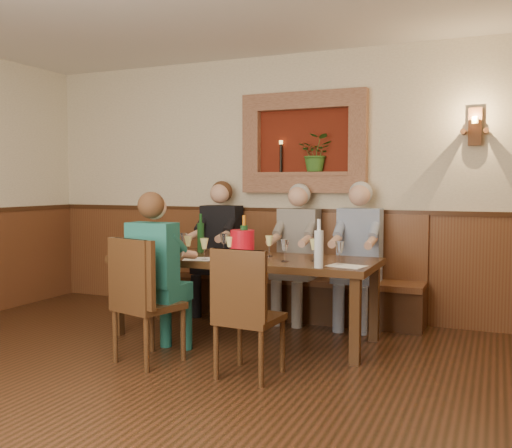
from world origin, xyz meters
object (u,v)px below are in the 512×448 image
(bench, at_px, (280,286))
(wine_bottle_green_a, at_px, (244,240))
(chair_near_left, at_px, (147,326))
(person_bench_mid, at_px, (296,264))
(water_bottle, at_px, (319,248))
(spittoon_bucket, at_px, (242,244))
(person_bench_left, at_px, (218,258))
(person_chair_front, at_px, (159,289))
(wine_bottle_green_b, at_px, (201,237))
(chair_near_right, at_px, (249,339))
(person_bench_right, at_px, (357,267))
(dining_table, at_px, (244,265))

(bench, relative_size, wine_bottle_green_a, 7.88)
(bench, distance_m, chair_near_left, 1.93)
(person_bench_mid, relative_size, water_bottle, 3.66)
(chair_near_left, relative_size, spittoon_bucket, 4.03)
(chair_near_left, height_order, person_bench_left, person_bench_left)
(person_chair_front, relative_size, wine_bottle_green_b, 3.61)
(chair_near_right, bearing_deg, wine_bottle_green_a, 119.75)
(wine_bottle_green_b, bearing_deg, chair_near_right, -48.11)
(person_bench_mid, xyz_separation_m, person_bench_right, (0.64, -0.00, 0.01))
(chair_near_left, xyz_separation_m, person_bench_mid, (0.63, 1.78, 0.30))
(person_bench_right, distance_m, person_chair_front, 2.05)
(person_bench_mid, distance_m, water_bottle, 1.40)
(wine_bottle_green_b, bearing_deg, person_bench_left, 102.92)
(dining_table, bearing_deg, chair_near_left, -113.60)
(person_bench_right, xyz_separation_m, wine_bottle_green_a, (-0.84, -0.86, 0.31))
(wine_bottle_green_b, bearing_deg, person_bench_mid, 41.75)
(dining_table, height_order, chair_near_left, chair_near_left)
(person_bench_mid, height_order, spittoon_bucket, person_bench_mid)
(person_chair_front, relative_size, spittoon_bucket, 5.46)
(dining_table, height_order, person_bench_mid, person_bench_mid)
(chair_near_left, bearing_deg, wine_bottle_green_b, 112.20)
(chair_near_right, xyz_separation_m, person_bench_left, (-1.15, 1.78, 0.32))
(dining_table, bearing_deg, wine_bottle_green_b, 162.49)
(dining_table, xyz_separation_m, person_chair_front, (-0.41, -0.78, -0.12))
(chair_near_left, bearing_deg, chair_near_right, 15.98)
(chair_near_right, xyz_separation_m, person_bench_right, (0.39, 1.78, 0.32))
(chair_near_left, xyz_separation_m, wine_bottle_green_b, (-0.12, 1.12, 0.61))
(person_bench_mid, distance_m, person_bench_right, 0.64)
(wine_bottle_green_b, relative_size, water_bottle, 0.97)
(person_bench_left, bearing_deg, chair_near_right, -57.10)
(chair_near_right, distance_m, water_bottle, 0.92)
(person_bench_right, height_order, spittoon_bucket, person_bench_right)
(person_chair_front, distance_m, water_bottle, 1.34)
(chair_near_left, xyz_separation_m, person_bench_right, (1.27, 1.78, 0.31))
(person_bench_left, distance_m, person_bench_mid, 0.90)
(spittoon_bucket, xyz_separation_m, wine_bottle_green_b, (-0.53, 0.19, 0.03))
(person_chair_front, bearing_deg, spittoon_bucket, 61.97)
(person_bench_left, xyz_separation_m, person_bench_right, (1.54, 0.00, -0.00))
(chair_near_left, height_order, person_bench_right, person_bench_right)
(person_chair_front, bearing_deg, person_bench_right, 51.98)
(dining_table, distance_m, spittoon_bucket, 0.20)
(chair_near_right, xyz_separation_m, water_bottle, (0.36, 0.57, 0.63))
(wine_bottle_green_b, bearing_deg, wine_bottle_green_a, -19.16)
(dining_table, xyz_separation_m, spittoon_bucket, (-0.00, -0.02, 0.20))
(bench, bearing_deg, wine_bottle_green_b, -124.64)
(person_bench_right, distance_m, wine_bottle_green_b, 1.57)
(wine_bottle_green_a, bearing_deg, spittoon_bucket, 177.26)
(dining_table, bearing_deg, bench, 90.00)
(dining_table, height_order, wine_bottle_green_a, wine_bottle_green_a)
(wine_bottle_green_a, xyz_separation_m, water_bottle, (0.81, -0.36, 0.00))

